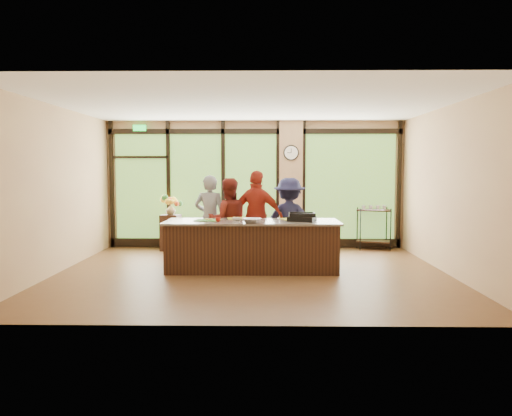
{
  "coord_description": "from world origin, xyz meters",
  "views": [
    {
      "loc": [
        0.22,
        -8.83,
        1.87
      ],
      "look_at": [
        0.07,
        0.4,
        1.15
      ],
      "focal_mm": 35.0,
      "sensor_mm": 36.0,
      "label": 1
    }
  ],
  "objects_px": {
    "cook_left": "(210,218)",
    "roasting_pan": "(302,219)",
    "cook_right": "(289,220)",
    "flower_stand": "(171,232)",
    "bar_cart": "(374,223)",
    "island_base": "(252,247)"
  },
  "relations": [
    {
      "from": "cook_left",
      "to": "bar_cart",
      "type": "xyz_separation_m",
      "value": [
        3.64,
        1.62,
        -0.26
      ]
    },
    {
      "from": "cook_left",
      "to": "cook_right",
      "type": "xyz_separation_m",
      "value": [
        1.6,
        0.0,
        -0.03
      ]
    },
    {
      "from": "cook_right",
      "to": "roasting_pan",
      "type": "height_order",
      "value": "cook_right"
    },
    {
      "from": "cook_left",
      "to": "cook_right",
      "type": "distance_m",
      "value": 1.6
    },
    {
      "from": "roasting_pan",
      "to": "flower_stand",
      "type": "relative_size",
      "value": 0.57
    },
    {
      "from": "cook_right",
      "to": "island_base",
      "type": "bearing_deg",
      "value": 55.34
    },
    {
      "from": "cook_left",
      "to": "bar_cart",
      "type": "bearing_deg",
      "value": -149.19
    },
    {
      "from": "cook_left",
      "to": "roasting_pan",
      "type": "distance_m",
      "value": 1.98
    },
    {
      "from": "island_base",
      "to": "bar_cart",
      "type": "relative_size",
      "value": 3.0
    },
    {
      "from": "flower_stand",
      "to": "bar_cart",
      "type": "distance_m",
      "value": 4.71
    },
    {
      "from": "roasting_pan",
      "to": "flower_stand",
      "type": "xyz_separation_m",
      "value": [
        -2.84,
        2.27,
        -0.55
      ]
    },
    {
      "from": "cook_right",
      "to": "bar_cart",
      "type": "xyz_separation_m",
      "value": [
        2.05,
        1.62,
        -0.23
      ]
    },
    {
      "from": "cook_right",
      "to": "flower_stand",
      "type": "relative_size",
      "value": 2.05
    },
    {
      "from": "island_base",
      "to": "cook_left",
      "type": "relative_size",
      "value": 1.77
    },
    {
      "from": "flower_stand",
      "to": "cook_left",
      "type": "bearing_deg",
      "value": -44.75
    },
    {
      "from": "island_base",
      "to": "roasting_pan",
      "type": "xyz_separation_m",
      "value": [
        0.91,
        -0.03,
        0.52
      ]
    },
    {
      "from": "cook_left",
      "to": "flower_stand",
      "type": "height_order",
      "value": "cook_left"
    },
    {
      "from": "roasting_pan",
      "to": "cook_right",
      "type": "bearing_deg",
      "value": 120.73
    },
    {
      "from": "cook_left",
      "to": "bar_cart",
      "type": "height_order",
      "value": "cook_left"
    },
    {
      "from": "cook_right",
      "to": "roasting_pan",
      "type": "xyz_separation_m",
      "value": [
        0.19,
        -0.86,
        0.11
      ]
    },
    {
      "from": "cook_left",
      "to": "roasting_pan",
      "type": "relative_size",
      "value": 3.71
    },
    {
      "from": "island_base",
      "to": "flower_stand",
      "type": "distance_m",
      "value": 2.96
    }
  ]
}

